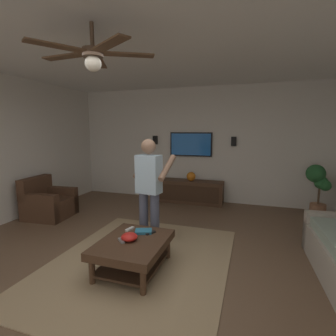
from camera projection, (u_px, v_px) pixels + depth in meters
name	position (u px, v px, depth m)	size (l,w,h in m)	color
ground_plane	(136.00, 272.00, 3.20)	(8.54, 8.54, 0.00)	brown
wall_back_tv	(197.00, 145.00, 6.38)	(0.10, 6.42, 2.81)	silver
ceiling_slab	(131.00, 29.00, 2.78)	(7.32, 6.42, 0.10)	white
area_rug	(140.00, 262.00, 3.44)	(2.87, 2.30, 0.01)	#9E8460
armchair	(48.00, 204.00, 5.21)	(0.87, 0.88, 0.82)	#472D1E
coffee_table	(133.00, 248.00, 3.21)	(1.00, 0.80, 0.40)	#422B1C
media_console	(188.00, 191.00, 6.27)	(0.45, 1.70, 0.55)	#422B1C
tv	(191.00, 144.00, 6.33)	(0.05, 1.05, 0.59)	black
person_standing	(149.00, 185.00, 3.88)	(0.59, 0.59, 1.64)	#4C5166
potted_plant_tall	(318.00, 185.00, 5.17)	(0.39, 0.46, 1.08)	#9E6B4C
bowl	(129.00, 237.00, 3.18)	(0.21, 0.21, 0.09)	red
remote_white	(130.00, 229.00, 3.53)	(0.15, 0.04, 0.02)	white
remote_black	(150.00, 233.00, 3.39)	(0.15, 0.04, 0.02)	black
remote_grey	(121.00, 241.00, 3.15)	(0.15, 0.04, 0.02)	slate
book	(143.00, 231.00, 3.43)	(0.22, 0.16, 0.04)	teal
vase_round	(191.00, 176.00, 6.16)	(0.22, 0.22, 0.22)	orange
wall_speaker_left	(234.00, 141.00, 6.01)	(0.06, 0.12, 0.22)	black
wall_speaker_right	(155.00, 140.00, 6.63)	(0.06, 0.12, 0.22)	black
ceiling_fan	(92.00, 56.00, 2.48)	(1.10, 1.16, 0.46)	#4C3828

